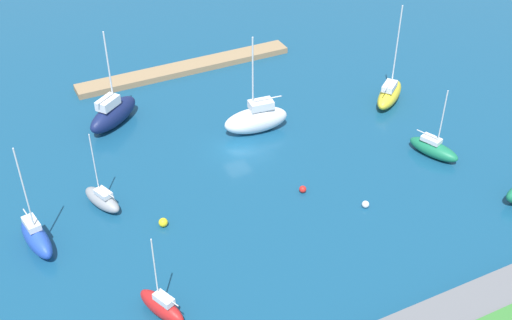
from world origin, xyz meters
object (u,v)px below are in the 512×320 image
sailboat_yellow_outer_mooring (389,94)px  sailboat_blue_near_pier (36,237)px  mooring_buoy_red (303,189)px  mooring_buoy_yellow (163,222)px  sailboat_gray_far_north (102,199)px  sailboat_red_lone_south (162,306)px  sailboat_white_along_channel (256,119)px  sailboat_green_lone_north (434,148)px  sailboat_navy_inner_mooring (113,113)px  pier_dock (186,68)px  mooring_buoy_white (365,204)px

sailboat_yellow_outer_mooring → sailboat_blue_near_pier: bearing=151.4°
sailboat_blue_near_pier → mooring_buoy_red: size_ratio=15.20×
mooring_buoy_yellow → sailboat_gray_far_north: bearing=-50.9°
sailboat_red_lone_south → sailboat_white_along_channel: bearing=-64.9°
sailboat_red_lone_south → mooring_buoy_red: (-17.11, -8.37, -0.62)m
sailboat_green_lone_north → sailboat_white_along_channel: 18.81m
sailboat_yellow_outer_mooring → mooring_buoy_yellow: (30.84, 8.82, -0.76)m
sailboat_green_lone_north → mooring_buoy_red: bearing=-113.4°
sailboat_blue_near_pier → sailboat_gray_far_north: size_ratio=1.34×
sailboat_white_along_channel → mooring_buoy_red: sailboat_white_along_channel is taller
sailboat_green_lone_north → sailboat_yellow_outer_mooring: 10.99m
sailboat_navy_inner_mooring → mooring_buoy_yellow: (0.78, 18.33, -1.05)m
sailboat_yellow_outer_mooring → sailboat_navy_inner_mooring: sailboat_yellow_outer_mooring is taller
sailboat_gray_far_north → pier_dock: bearing=-59.0°
sailboat_blue_near_pier → sailboat_white_along_channel: sailboat_white_along_channel is taller
mooring_buoy_white → mooring_buoy_yellow: mooring_buoy_yellow is taller
sailboat_blue_near_pier → sailboat_gray_far_north: (-6.49, -2.93, -0.33)m
mooring_buoy_white → mooring_buoy_red: mooring_buoy_red is taller
pier_dock → mooring_buoy_yellow: size_ratio=33.29×
sailboat_blue_near_pier → mooring_buoy_white: 29.46m
sailboat_white_along_channel → mooring_buoy_white: size_ratio=16.32×
sailboat_white_along_channel → mooring_buoy_red: 11.57m
sailboat_gray_far_north → mooring_buoy_yellow: bearing=-162.4°
sailboat_yellow_outer_mooring → mooring_buoy_red: bearing=172.7°
sailboat_navy_inner_mooring → mooring_buoy_red: sailboat_navy_inner_mooring is taller
mooring_buoy_red → mooring_buoy_yellow: size_ratio=0.84×
mooring_buoy_red → sailboat_yellow_outer_mooring: bearing=-149.6°
pier_dock → sailboat_red_lone_south: bearing=66.3°
pier_dock → sailboat_navy_inner_mooring: size_ratio=2.53×
sailboat_white_along_channel → mooring_buoy_red: (0.69, 11.48, -1.21)m
sailboat_white_along_channel → sailboat_gray_far_north: bearing=21.4°
sailboat_yellow_outer_mooring → sailboat_navy_inner_mooring: size_ratio=1.08×
sailboat_blue_near_pier → mooring_buoy_yellow: sailboat_blue_near_pier is taller
pier_dock → sailboat_navy_inner_mooring: (11.66, 8.28, 1.09)m
sailboat_green_lone_north → mooring_buoy_red: sailboat_green_lone_north is taller
mooring_buoy_white → sailboat_yellow_outer_mooring: bearing=-131.8°
sailboat_yellow_outer_mooring → sailboat_red_lone_south: bearing=170.6°
sailboat_red_lone_south → mooring_buoy_white: (-21.24, -3.84, -0.62)m
mooring_buoy_red → mooring_buoy_yellow: bearing=-5.4°
pier_dock → sailboat_white_along_channel: size_ratio=2.47×
sailboat_gray_far_north → mooring_buoy_white: bearing=-137.9°
sailboat_green_lone_north → pier_dock: bearing=-171.3°
sailboat_red_lone_south → mooring_buoy_red: size_ratio=11.06×
sailboat_navy_inner_mooring → sailboat_red_lone_south: bearing=-135.1°
sailboat_green_lone_north → mooring_buoy_white: 11.59m
sailboat_red_lone_south → mooring_buoy_yellow: (-3.49, -9.66, -0.55)m
sailboat_navy_inner_mooring → sailboat_green_lone_north: bearing=-72.4°
sailboat_yellow_outer_mooring → mooring_buoy_yellow: 32.09m
mooring_buoy_yellow → sailboat_red_lone_south: bearing=70.1°
sailboat_blue_near_pier → sailboat_yellow_outer_mooring: sailboat_yellow_outer_mooring is taller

